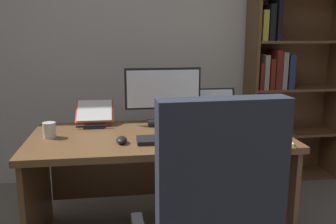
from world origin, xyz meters
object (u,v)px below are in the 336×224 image
(keyboard, at_px, (172,139))
(monitor, at_px, (163,95))
(bookshelf, at_px, (284,74))
(computer_mouse, at_px, (122,140))
(pen, at_px, (201,131))
(notepad, at_px, (198,132))
(coffee_mug, at_px, (49,130))
(laptop, at_px, (217,115))
(desk, at_px, (158,158))
(reading_stand_with_book, at_px, (95,114))
(open_binder, at_px, (248,139))

(keyboard, bearing_deg, monitor, 90.00)
(bookshelf, bearing_deg, computer_mouse, -144.95)
(monitor, height_order, keyboard, monitor)
(pen, bearing_deg, monitor, 128.83)
(keyboard, relative_size, notepad, 2.00)
(notepad, distance_m, coffee_mug, 0.94)
(laptop, xyz_separation_m, keyboard, (-0.40, -0.43, -0.04))
(desk, relative_size, notepad, 7.81)
(monitor, distance_m, coffee_mug, 0.80)
(monitor, xyz_separation_m, keyboard, (-0.00, -0.43, -0.19))
(notepad, bearing_deg, monitor, 126.13)
(reading_stand_with_book, distance_m, open_binder, 1.08)
(laptop, height_order, coffee_mug, laptop)
(open_binder, bearing_deg, monitor, 147.34)
(laptop, distance_m, open_binder, 0.48)
(bookshelf, height_order, open_binder, bookshelf)
(desk, bearing_deg, pen, -16.20)
(pen, height_order, coffee_mug, coffee_mug)
(bookshelf, distance_m, monitor, 1.34)
(desk, height_order, bookshelf, bookshelf)
(open_binder, bearing_deg, coffee_mug, -177.41)
(keyboard, height_order, pen, keyboard)
(bookshelf, height_order, notepad, bookshelf)
(laptop, distance_m, notepad, 0.34)
(computer_mouse, bearing_deg, keyboard, 0.00)
(monitor, distance_m, pen, 0.39)
(bookshelf, relative_size, monitor, 3.98)
(desk, relative_size, monitor, 3.06)
(keyboard, relative_size, reading_stand_with_book, 1.58)
(laptop, height_order, pen, laptop)
(notepad, bearing_deg, laptop, 52.71)
(keyboard, xyz_separation_m, coffee_mug, (-0.74, 0.18, 0.04))
(desk, distance_m, reading_stand_with_book, 0.56)
(notepad, height_order, coffee_mug, coffee_mug)
(reading_stand_with_book, distance_m, pen, 0.77)
(computer_mouse, xyz_separation_m, coffee_mug, (-0.44, 0.18, 0.03))
(coffee_mug, bearing_deg, computer_mouse, -22.36)
(open_binder, bearing_deg, reading_stand_with_book, 163.98)
(computer_mouse, height_order, open_binder, computer_mouse)
(keyboard, distance_m, coffee_mug, 0.77)
(laptop, relative_size, pen, 2.28)
(laptop, distance_m, keyboard, 0.59)
(keyboard, relative_size, computer_mouse, 4.04)
(desk, distance_m, pen, 0.35)
(laptop, xyz_separation_m, reading_stand_with_book, (-0.88, 0.05, 0.03))
(laptop, bearing_deg, notepad, -127.29)
(laptop, height_order, open_binder, laptop)
(reading_stand_with_book, relative_size, notepad, 1.26)
(laptop, bearing_deg, desk, -157.27)
(coffee_mug, bearing_deg, monitor, 18.20)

